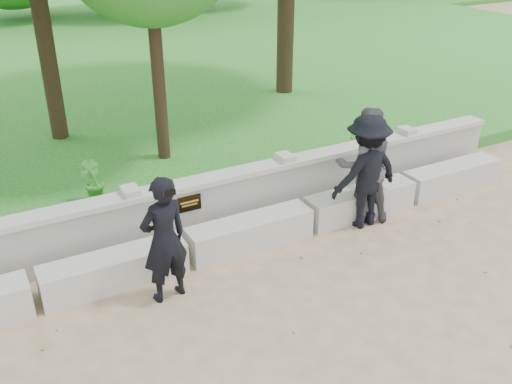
% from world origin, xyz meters
% --- Properties ---
extents(ground, '(80.00, 80.00, 0.00)m').
position_xyz_m(ground, '(0.00, 0.00, 0.00)').
color(ground, tan).
rests_on(ground, ground).
extents(lawn, '(40.00, 22.00, 0.25)m').
position_xyz_m(lawn, '(0.00, 14.00, 0.12)').
color(lawn, '#1A5E16').
rests_on(lawn, ground).
extents(concrete_bench, '(11.90, 0.45, 0.45)m').
position_xyz_m(concrete_bench, '(0.00, 1.90, 0.22)').
color(concrete_bench, '#ADABA3').
rests_on(concrete_bench, ground).
extents(parapet_wall, '(12.50, 0.35, 0.90)m').
position_xyz_m(parapet_wall, '(0.00, 2.60, 0.46)').
color(parapet_wall, '#A2A199').
rests_on(parapet_wall, ground).
extents(man_main, '(0.67, 0.61, 1.68)m').
position_xyz_m(man_main, '(-0.49, 1.33, 0.84)').
color(man_main, black).
rests_on(man_main, ground).
extents(visitor_left, '(1.09, 0.97, 1.85)m').
position_xyz_m(visitor_left, '(2.93, 1.80, 0.93)').
color(visitor_left, '#3D3D42').
rests_on(visitor_left, ground).
extents(visitor_mid, '(1.19, 0.71, 1.79)m').
position_xyz_m(visitor_mid, '(2.85, 1.65, 0.90)').
color(visitor_mid, black).
rests_on(visitor_mid, ground).
extents(shrub_b, '(0.47, 0.47, 0.67)m').
position_xyz_m(shrub_b, '(-0.74, 3.95, 0.58)').
color(shrub_b, '#367F2B').
rests_on(shrub_b, lawn).
extents(shrub_c, '(0.66, 0.61, 0.61)m').
position_xyz_m(shrub_c, '(4.10, 3.30, 0.56)').
color(shrub_c, '#367F2B').
rests_on(shrub_c, lawn).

